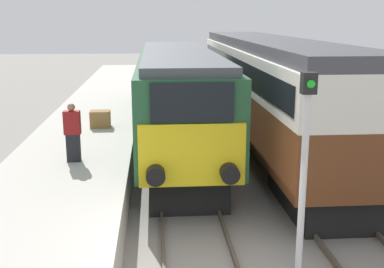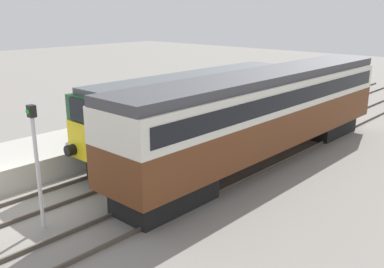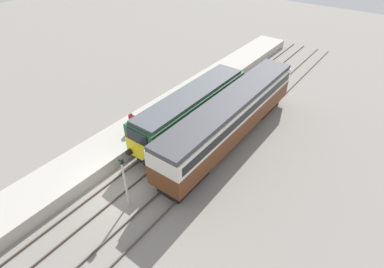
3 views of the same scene
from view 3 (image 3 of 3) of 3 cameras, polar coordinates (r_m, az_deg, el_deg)
ground_plane at (r=21.58m, az=-14.95°, el=-10.62°), size 120.00×120.00×0.00m
platform_left at (r=27.18m, az=-7.09°, el=2.99°), size 3.50×50.00×0.98m
rails_near_track at (r=23.85m, az=-6.01°, el=-3.67°), size 1.51×60.00×0.14m
rails_far_track at (r=22.21m, az=0.62°, el=-7.08°), size 1.50×60.00×0.14m
locomotive at (r=25.24m, az=-0.03°, el=4.69°), size 2.70×13.04×3.72m
passenger_carriage at (r=24.00m, az=7.53°, el=3.62°), size 2.75×16.80×4.09m
person_on_platform at (r=24.74m, az=-11.35°, el=2.36°), size 0.44×0.26×1.62m
signal_post at (r=18.90m, az=-12.79°, el=-8.28°), size 0.24×0.28×3.96m
luggage_crate at (r=27.33m, az=-4.44°, el=5.35°), size 0.70×0.56×0.60m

